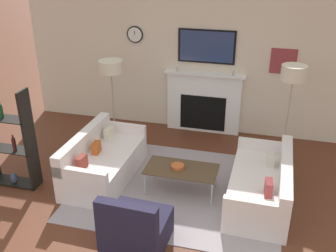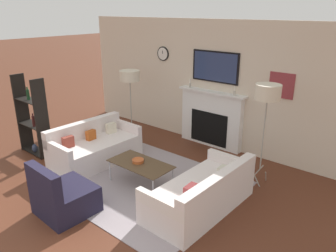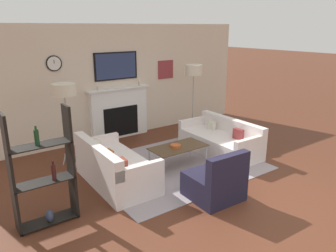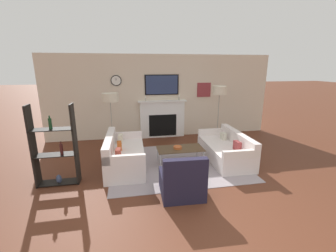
# 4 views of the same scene
# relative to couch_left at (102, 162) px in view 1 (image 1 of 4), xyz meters

# --- Properties ---
(fireplace_wall) EXTENTS (7.47, 0.28, 2.70)m
(fireplace_wall) POSITION_rel_couch_left_xyz_m (1.28, 2.30, 0.94)
(fireplace_wall) COLOR beige
(fireplace_wall) RESTS_ON ground_plane
(area_rug) EXTENTS (3.18, 2.58, 0.01)m
(area_rug) POSITION_rel_couch_left_xyz_m (1.28, -0.00, -0.28)
(area_rug) COLOR gray
(area_rug) RESTS_ON ground_plane
(couch_left) EXTENTS (0.90, 1.74, 0.78)m
(couch_left) POSITION_rel_couch_left_xyz_m (0.00, 0.00, 0.00)
(couch_left) COLOR silver
(couch_left) RESTS_ON ground_plane
(couch_right) EXTENTS (0.89, 1.85, 0.71)m
(couch_right) POSITION_rel_couch_left_xyz_m (2.56, -0.00, -0.03)
(couch_right) COLOR silver
(couch_right) RESTS_ON ground_plane
(armchair) EXTENTS (0.80, 0.79, 0.83)m
(armchair) POSITION_rel_couch_left_xyz_m (1.05, -1.40, -0.02)
(armchair) COLOR #1F1C31
(armchair) RESTS_ON ground_plane
(coffee_table) EXTENTS (1.11, 0.58, 0.41)m
(coffee_table) POSITION_rel_couch_left_xyz_m (1.34, -0.07, 0.10)
(coffee_table) COLOR #4C3823
(coffee_table) RESTS_ON ground_plane
(decorative_bowl) EXTENTS (0.21, 0.21, 0.06)m
(decorative_bowl) POSITION_rel_couch_left_xyz_m (1.28, -0.06, 0.16)
(decorative_bowl) COLOR #B75425
(decorative_bowl) RESTS_ON coffee_table
(floor_lamp_left) EXTENTS (0.45, 0.45, 1.62)m
(floor_lamp_left) POSITION_rel_couch_left_xyz_m (-0.31, 1.33, 1.19)
(floor_lamp_left) COLOR #9E998E
(floor_lamp_left) RESTS_ON ground_plane
(floor_lamp_right) EXTENTS (0.41, 0.41, 1.77)m
(floor_lamp_right) POSITION_rel_couch_left_xyz_m (2.88, 1.33, 1.32)
(floor_lamp_right) COLOR #9E998E
(floor_lamp_right) RESTS_ON ground_plane
(shelf_unit) EXTENTS (0.81, 0.28, 1.64)m
(shelf_unit) POSITION_rel_couch_left_xyz_m (-1.30, -0.52, 0.46)
(shelf_unit) COLOR black
(shelf_unit) RESTS_ON ground_plane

